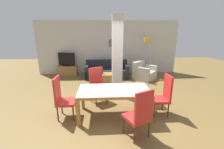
% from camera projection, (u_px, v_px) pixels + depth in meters
% --- Properties ---
extents(ground_plane, '(18.00, 18.00, 0.00)m').
position_uv_depth(ground_plane, '(114.00, 115.00, 4.00)').
color(ground_plane, brown).
extents(back_wall, '(7.20, 0.09, 2.70)m').
position_uv_depth(back_wall, '(108.00, 48.00, 7.73)').
color(back_wall, beige).
rests_on(back_wall, ground_plane).
extents(divider_pillar, '(0.35, 0.36, 2.70)m').
position_uv_depth(divider_pillar, '(117.00, 56.00, 5.14)').
color(divider_pillar, beige).
rests_on(divider_pillar, ground_plane).
extents(dining_table, '(1.82, 0.94, 0.74)m').
position_uv_depth(dining_table, '(114.00, 94.00, 3.84)').
color(dining_table, '#A77337').
rests_on(dining_table, ground_plane).
extents(dining_chair_far_left, '(0.62, 0.62, 1.09)m').
position_uv_depth(dining_chair_far_left, '(98.00, 85.00, 4.67)').
color(dining_chair_far_left, red).
rests_on(dining_chair_far_left, ground_plane).
extents(dining_chair_near_right, '(0.62, 0.62, 1.09)m').
position_uv_depth(dining_chair_near_right, '(140.00, 113.00, 3.01)').
color(dining_chair_near_right, red).
rests_on(dining_chair_near_right, ground_plane).
extents(dining_chair_head_left, '(0.46, 0.46, 1.09)m').
position_uv_depth(dining_chair_head_left, '(62.00, 97.00, 3.77)').
color(dining_chair_head_left, red).
rests_on(dining_chair_head_left, ground_plane).
extents(dining_chair_head_right, '(0.46, 0.46, 1.09)m').
position_uv_depth(dining_chair_head_right, '(163.00, 94.00, 3.93)').
color(dining_chair_head_right, red).
rests_on(dining_chair_head_right, ground_plane).
extents(sofa, '(2.03, 0.87, 0.82)m').
position_uv_depth(sofa, '(107.00, 72.00, 7.28)').
color(sofa, '#202329').
rests_on(sofa, ground_plane).
extents(armchair, '(1.22, 1.22, 0.81)m').
position_uv_depth(armchair, '(144.00, 73.00, 7.01)').
color(armchair, '#BBB5A6').
rests_on(armchair, ground_plane).
extents(coffee_table, '(0.73, 0.56, 0.45)m').
position_uv_depth(coffee_table, '(107.00, 79.00, 6.37)').
color(coffee_table, olive).
rests_on(coffee_table, ground_plane).
extents(bottle, '(0.06, 0.06, 0.29)m').
position_uv_depth(bottle, '(103.00, 71.00, 6.24)').
color(bottle, '#4C2D14').
rests_on(bottle, coffee_table).
extents(tv_stand, '(0.98, 0.40, 0.49)m').
position_uv_depth(tv_stand, '(68.00, 70.00, 7.64)').
color(tv_stand, olive).
rests_on(tv_stand, ground_plane).
extents(tv_screen, '(0.87, 0.29, 0.66)m').
position_uv_depth(tv_screen, '(67.00, 60.00, 7.49)').
color(tv_screen, black).
rests_on(tv_screen, tv_stand).
extents(floor_lamp, '(0.35, 0.35, 1.87)m').
position_uv_depth(floor_lamp, '(147.00, 44.00, 7.34)').
color(floor_lamp, '#B7B7BC').
rests_on(floor_lamp, ground_plane).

